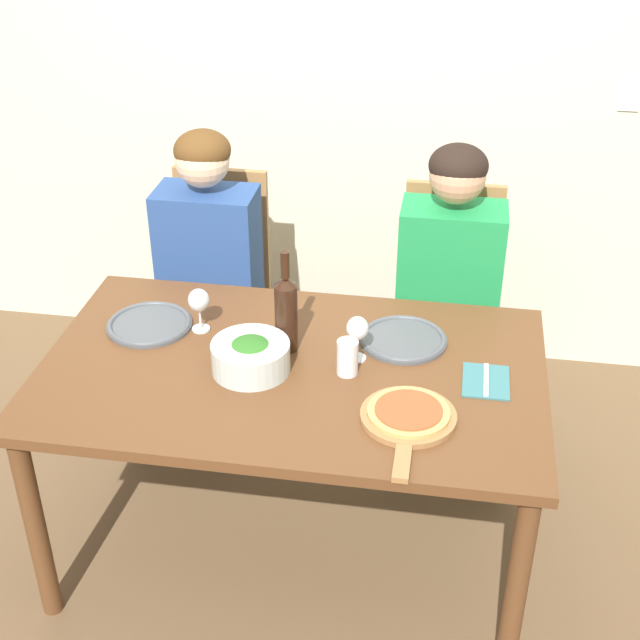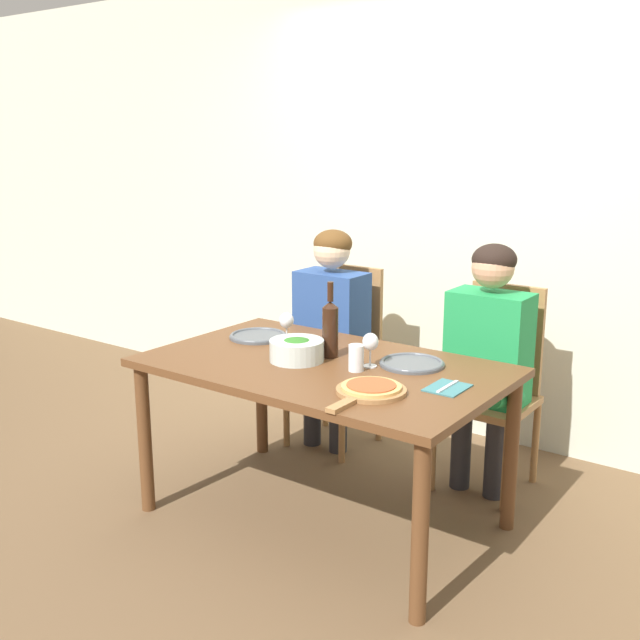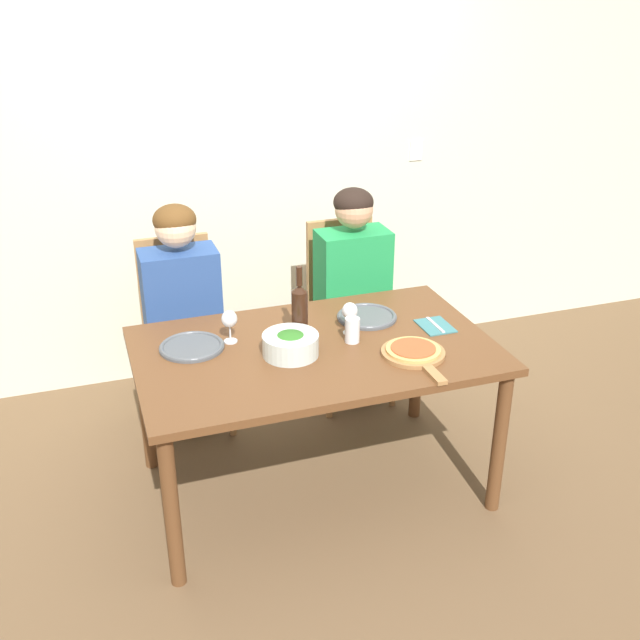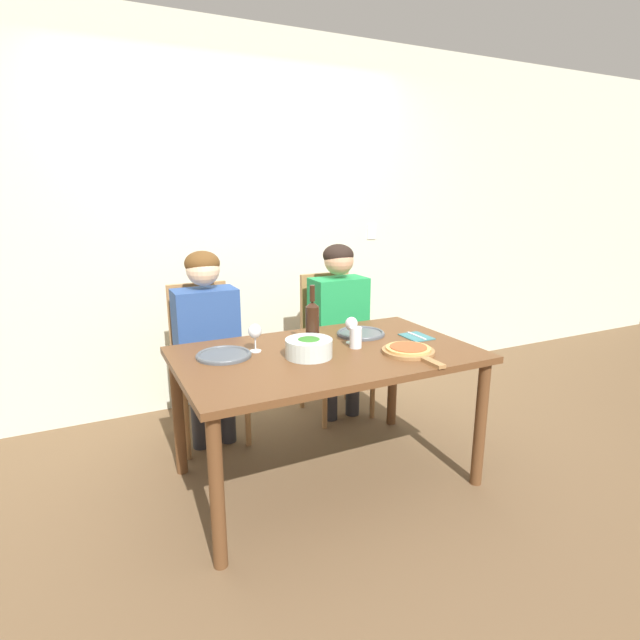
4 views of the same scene
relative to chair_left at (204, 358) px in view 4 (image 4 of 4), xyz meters
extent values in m
plane|color=brown|center=(0.47, -0.82, -0.53)|extent=(40.00, 40.00, 0.00)
cube|color=beige|center=(0.47, 0.55, 0.82)|extent=(10.00, 0.05, 2.70)
cube|color=white|center=(1.57, 0.52, 0.72)|extent=(0.08, 0.01, 0.12)
cube|color=brown|center=(0.47, -0.82, 0.20)|extent=(1.56, 0.95, 0.04)
cylinder|color=brown|center=(-0.25, -1.24, -0.17)|extent=(0.06, 0.06, 0.71)
cylinder|color=brown|center=(1.19, -1.24, -0.17)|extent=(0.06, 0.06, 0.71)
cylinder|color=brown|center=(-0.25, -0.41, -0.17)|extent=(0.06, 0.06, 0.71)
cylinder|color=brown|center=(1.19, -0.41, -0.17)|extent=(0.06, 0.06, 0.71)
cube|color=#9E7042|center=(0.00, -0.08, -0.09)|extent=(0.42, 0.42, 0.04)
cube|color=#9E7042|center=(0.00, 0.11, 0.20)|extent=(0.38, 0.03, 0.54)
cylinder|color=#9E7042|center=(-0.19, -0.27, -0.32)|extent=(0.04, 0.04, 0.42)
cylinder|color=#9E7042|center=(0.19, -0.27, -0.32)|extent=(0.04, 0.04, 0.42)
cylinder|color=#9E7042|center=(-0.19, 0.11, -0.32)|extent=(0.04, 0.04, 0.42)
cylinder|color=#9E7042|center=(0.19, 0.11, -0.32)|extent=(0.04, 0.04, 0.42)
cube|color=#9E7042|center=(0.92, -0.08, -0.09)|extent=(0.42, 0.42, 0.04)
cube|color=#9E7042|center=(0.92, 0.11, 0.20)|extent=(0.38, 0.03, 0.54)
cylinder|color=#9E7042|center=(0.73, -0.27, -0.32)|extent=(0.04, 0.04, 0.42)
cylinder|color=#9E7042|center=(1.11, -0.27, -0.32)|extent=(0.04, 0.04, 0.42)
cylinder|color=#9E7042|center=(0.73, 0.11, -0.32)|extent=(0.04, 0.04, 0.42)
cylinder|color=#9E7042|center=(1.11, 0.11, -0.32)|extent=(0.04, 0.04, 0.42)
cylinder|color=#28282D|center=(-0.09, -0.16, -0.30)|extent=(0.10, 0.10, 0.46)
cylinder|color=#28282D|center=(0.09, -0.16, -0.30)|extent=(0.10, 0.10, 0.46)
cube|color=navy|center=(0.00, -0.10, 0.20)|extent=(0.38, 0.22, 0.54)
cylinder|color=navy|center=(-0.20, -0.35, 0.05)|extent=(0.07, 0.31, 0.14)
cylinder|color=navy|center=(0.20, -0.35, 0.05)|extent=(0.07, 0.31, 0.14)
sphere|color=beige|center=(0.00, -0.10, 0.59)|extent=(0.20, 0.20, 0.20)
ellipsoid|color=#563819|center=(0.00, -0.09, 0.63)|extent=(0.21, 0.21, 0.15)
cylinder|color=#28282D|center=(0.83, -0.16, -0.30)|extent=(0.10, 0.10, 0.46)
cylinder|color=#28282D|center=(1.01, -0.16, -0.30)|extent=(0.10, 0.10, 0.46)
cube|color=#1E8C47|center=(0.92, -0.10, 0.20)|extent=(0.38, 0.22, 0.54)
cylinder|color=#1E8C47|center=(0.72, -0.35, 0.05)|extent=(0.07, 0.31, 0.14)
cylinder|color=#1E8C47|center=(1.12, -0.35, 0.05)|extent=(0.07, 0.31, 0.14)
sphere|color=tan|center=(0.92, -0.10, 0.59)|extent=(0.20, 0.20, 0.20)
ellipsoid|color=black|center=(0.92, -0.09, 0.63)|extent=(0.21, 0.21, 0.15)
cylinder|color=black|center=(0.43, -0.72, 0.33)|extent=(0.07, 0.07, 0.23)
cone|color=black|center=(0.43, -0.72, 0.46)|extent=(0.07, 0.07, 0.03)
cylinder|color=black|center=(0.43, -0.72, 0.52)|extent=(0.03, 0.03, 0.09)
cylinder|color=silver|center=(0.35, -0.86, 0.27)|extent=(0.24, 0.24, 0.09)
ellipsoid|color=#2D6B23|center=(0.35, -0.86, 0.27)|extent=(0.20, 0.20, 0.10)
cylinder|color=#4C5156|center=(-0.05, -0.67, 0.22)|extent=(0.28, 0.28, 0.01)
torus|color=#4C5156|center=(-0.05, -0.67, 0.23)|extent=(0.28, 0.28, 0.02)
cylinder|color=#4C5156|center=(0.79, -0.62, 0.22)|extent=(0.28, 0.28, 0.01)
torus|color=#4C5156|center=(0.79, -0.62, 0.23)|extent=(0.28, 0.28, 0.02)
cylinder|color=#9E7042|center=(0.84, -1.03, 0.23)|extent=(0.28, 0.28, 0.02)
cube|color=#9E7042|center=(0.84, -1.24, 0.23)|extent=(0.04, 0.14, 0.02)
cylinder|color=tan|center=(0.84, -1.03, 0.24)|extent=(0.24, 0.24, 0.01)
cylinder|color=#AD4C28|center=(0.84, -1.03, 0.25)|extent=(0.19, 0.19, 0.01)
cylinder|color=silver|center=(0.13, -0.66, 0.22)|extent=(0.06, 0.06, 0.01)
cylinder|color=silver|center=(0.13, -0.66, 0.26)|extent=(0.01, 0.01, 0.07)
ellipsoid|color=silver|center=(0.13, -0.66, 0.33)|extent=(0.07, 0.07, 0.08)
ellipsoid|color=maroon|center=(0.13, -0.66, 0.32)|extent=(0.06, 0.06, 0.03)
cylinder|color=silver|center=(0.66, -0.75, 0.22)|extent=(0.06, 0.06, 0.01)
cylinder|color=silver|center=(0.66, -0.75, 0.26)|extent=(0.01, 0.01, 0.07)
ellipsoid|color=silver|center=(0.66, -0.75, 0.33)|extent=(0.07, 0.07, 0.08)
ellipsoid|color=maroon|center=(0.66, -0.75, 0.32)|extent=(0.06, 0.06, 0.03)
cylinder|color=silver|center=(0.64, -0.83, 0.28)|extent=(0.07, 0.07, 0.11)
cube|color=#387075|center=(1.06, -0.81, 0.22)|extent=(0.14, 0.18, 0.01)
cube|color=silver|center=(1.06, -0.81, 0.23)|extent=(0.01, 0.17, 0.01)
camera|label=1|loc=(0.92, -3.07, 1.77)|focal=50.00mm
camera|label=2|loc=(2.30, -3.38, 1.19)|focal=42.00mm
camera|label=3|loc=(-0.45, -3.59, 1.72)|focal=42.00mm
camera|label=4|loc=(-0.67, -3.07, 1.03)|focal=28.00mm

